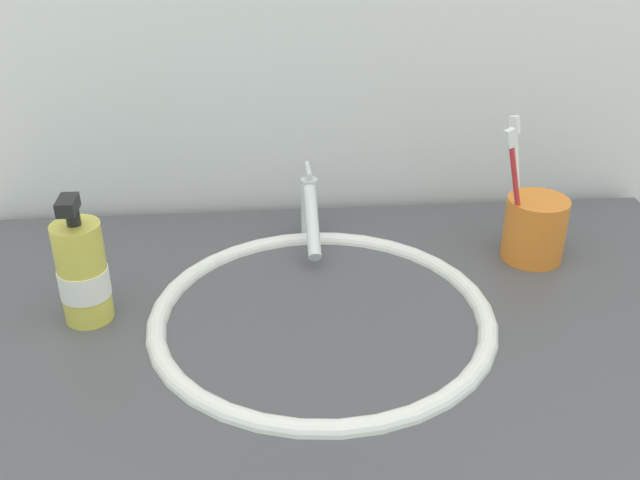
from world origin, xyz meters
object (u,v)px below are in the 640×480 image
at_px(faucet, 310,211).
at_px(toothbrush_cup, 535,229).
at_px(soap_dispenser, 83,273).
at_px(toothbrush_white, 517,173).
at_px(toothbrush_red, 516,188).

relative_size(faucet, toothbrush_cup, 1.73).
bearing_deg(soap_dispenser, toothbrush_cup, 9.94).
bearing_deg(toothbrush_white, faucet, 174.49).
height_order(faucet, toothbrush_cup, faucet).
height_order(toothbrush_white, soap_dispenser, toothbrush_white).
bearing_deg(soap_dispenser, toothbrush_white, 14.54).
xyz_separation_m(toothbrush_red, soap_dispenser, (-0.54, -0.09, -0.05)).
relative_size(faucet, toothbrush_white, 0.84).
bearing_deg(toothbrush_white, toothbrush_cup, -66.59).
relative_size(faucet, toothbrush_red, 0.79).
xyz_separation_m(toothbrush_cup, soap_dispenser, (-0.58, -0.10, 0.02)).
xyz_separation_m(toothbrush_white, toothbrush_red, (-0.02, -0.06, 0.00)).
relative_size(toothbrush_cup, toothbrush_red, 0.46).
bearing_deg(faucet, toothbrush_cup, -13.29).
distance_m(toothbrush_cup, toothbrush_red, 0.08).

